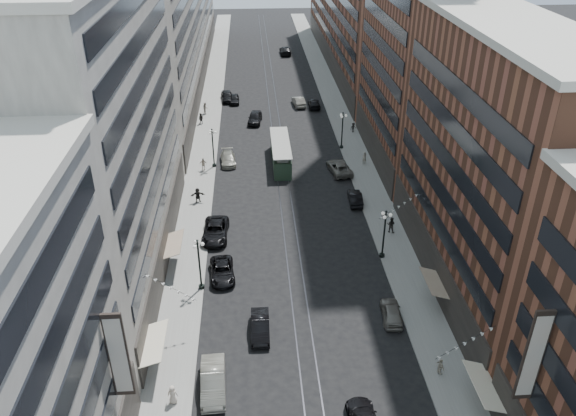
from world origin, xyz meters
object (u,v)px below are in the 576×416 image
object	(u,v)px
pedestrian_5	(198,195)
pedestrian_extra_0	(205,108)
car_12	(314,104)
car_4	(391,312)
pedestrian_9	(353,127)
car_extra_0	(285,50)
car_11	(339,167)
lamppost_se_mid	(342,129)
car_5	(260,327)
car_14	(299,101)
pedestrian_1	(173,394)
pedestrian_2	(175,244)
pedestrian_4	(440,367)
lamppost_se_far	(384,233)
pedestrian_7	(391,225)
car_13	(255,118)
car_8	(228,159)
car_1	(213,381)
car_9	(227,96)
car_2	(222,271)
pedestrian_extra_1	(201,119)
lamppost_sw_far	(199,263)
lamppost_sw_mid	(213,146)
streetcar	(281,153)
car_10	(355,198)
pedestrian_8	(364,158)
car_extra_1	(234,99)
pedestrian_6	(203,164)
car_7	(215,231)

from	to	relation	value
pedestrian_5	pedestrian_extra_0	distance (m)	30.78
car_12	car_4	bearing A→B (deg)	92.01
pedestrian_extra_0	pedestrian_9	bearing A→B (deg)	-131.64
car_extra_0	car_11	bearing A→B (deg)	92.10
pedestrian_extra_0	car_11	bearing A→B (deg)	-159.60
lamppost_se_mid	car_5	bearing A→B (deg)	-108.56
car_14	pedestrian_extra_0	size ratio (longest dim) A/B	2.49
car_14	pedestrian_1	bearing A→B (deg)	69.12
pedestrian_2	pedestrian_4	bearing A→B (deg)	-44.43
car_4	lamppost_se_far	bearing A→B (deg)	-92.25
lamppost_se_mid	pedestrian_7	size ratio (longest dim) A/B	2.94
car_13	pedestrian_9	world-z (taller)	car_13
pedestrian_4	car_extra_0	world-z (taller)	car_extra_0
car_8	pedestrian_extra_0	world-z (taller)	pedestrian_extra_0
car_8	car_1	bearing A→B (deg)	-94.60
car_4	car_9	xyz separation A→B (m)	(-16.15, 59.95, 0.14)
lamppost_se_far	car_2	size ratio (longest dim) A/B	1.10
pedestrian_extra_1	lamppost_sw_far	bearing A→B (deg)	-59.41
car_4	pedestrian_9	bearing A→B (deg)	-90.16
lamppost_sw_mid	streetcar	size ratio (longest dim) A/B	0.49
lamppost_se_far	car_14	distance (m)	47.30
pedestrian_5	pedestrian_4	bearing A→B (deg)	-63.14
lamppost_sw_far	lamppost_se_mid	xyz separation A→B (m)	(18.40, 32.00, 0.00)
car_4	car_10	size ratio (longest dim) A/B	0.98
car_13	car_extra_0	xyz separation A→B (m)	(7.73, 42.63, -0.00)
pedestrian_extra_1	lamppost_sw_mid	bearing A→B (deg)	-53.22
lamppost_sw_far	pedestrian_8	world-z (taller)	lamppost_sw_far
lamppost_se_mid	car_9	distance (m)	28.54
lamppost_se_mid	pedestrian_2	xyz separation A→B (m)	(-21.51, -25.50, -2.02)
lamppost_se_mid	pedestrian_extra_0	distance (m)	26.21
lamppost_sw_mid	lamppost_se_mid	size ratio (longest dim) A/B	1.00
lamppost_se_far	car_13	size ratio (longest dim) A/B	1.08
lamppost_se_mid	car_extra_0	xyz separation A→B (m)	(-4.78, 54.00, -2.23)
lamppost_sw_far	car_9	bearing A→B (deg)	88.91
lamppost_se_far	pedestrian_2	size ratio (longest dim) A/B	2.98
pedestrian_2	pedestrian_5	bearing A→B (deg)	76.72
pedestrian_4	car_13	distance (m)	57.31
car_9	lamppost_se_mid	bearing A→B (deg)	-58.17
streetcar	pedestrian_5	distance (m)	15.14
car_extra_1	pedestrian_2	bearing A→B (deg)	-97.16
car_10	pedestrian_5	xyz separation A→B (m)	(-19.11, 1.33, 0.37)
pedestrian_8	car_8	bearing A→B (deg)	-17.50
lamppost_sw_far	car_extra_0	distance (m)	87.10
car_5	pedestrian_extra_1	xyz separation A→B (m)	(-8.28, 49.61, 0.29)
pedestrian_6	car_7	bearing A→B (deg)	96.12
lamppost_sw_mid	car_9	size ratio (longest dim) A/B	1.11
pedestrian_4	pedestrian_1	bearing A→B (deg)	74.04
car_11	car_extra_0	world-z (taller)	car_extra_0
car_extra_0	car_extra_1	world-z (taller)	car_extra_0
car_5	car_extra_1	world-z (taller)	car_5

